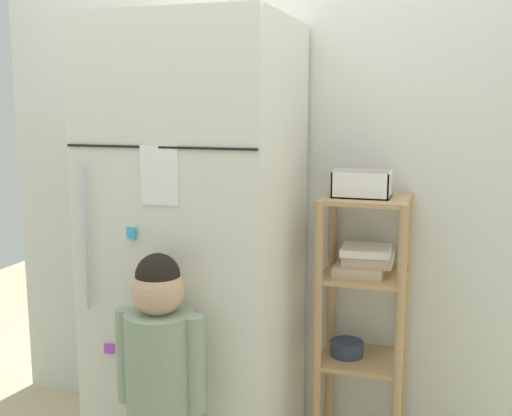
{
  "coord_description": "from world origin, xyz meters",
  "views": [
    {
      "loc": [
        0.8,
        -2.2,
        1.47
      ],
      "look_at": [
        0.09,
        0.02,
        1.07
      ],
      "focal_mm": 43.59,
      "sensor_mm": 36.0,
      "label": 1
    }
  ],
  "objects_px": {
    "pantry_shelf_unit": "(362,299)",
    "child_standing": "(160,367)",
    "refrigerator": "(199,250)",
    "fruit_bin": "(364,186)"
  },
  "relations": [
    {
      "from": "refrigerator",
      "to": "pantry_shelf_unit",
      "type": "bearing_deg",
      "value": 16.02
    },
    {
      "from": "pantry_shelf_unit",
      "to": "fruit_bin",
      "type": "height_order",
      "value": "fruit_bin"
    },
    {
      "from": "child_standing",
      "to": "fruit_bin",
      "type": "height_order",
      "value": "fruit_bin"
    },
    {
      "from": "pantry_shelf_unit",
      "to": "fruit_bin",
      "type": "xyz_separation_m",
      "value": [
        -0.01,
        0.02,
        0.45
      ]
    },
    {
      "from": "refrigerator",
      "to": "fruit_bin",
      "type": "xyz_separation_m",
      "value": [
        0.62,
        0.2,
        0.26
      ]
    },
    {
      "from": "refrigerator",
      "to": "fruit_bin",
      "type": "height_order",
      "value": "refrigerator"
    },
    {
      "from": "pantry_shelf_unit",
      "to": "child_standing",
      "type": "bearing_deg",
      "value": -132.32
    },
    {
      "from": "child_standing",
      "to": "fruit_bin",
      "type": "xyz_separation_m",
      "value": [
        0.57,
        0.66,
        0.55
      ]
    },
    {
      "from": "refrigerator",
      "to": "fruit_bin",
      "type": "distance_m",
      "value": 0.7
    },
    {
      "from": "fruit_bin",
      "to": "refrigerator",
      "type": "bearing_deg",
      "value": -161.7
    }
  ]
}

